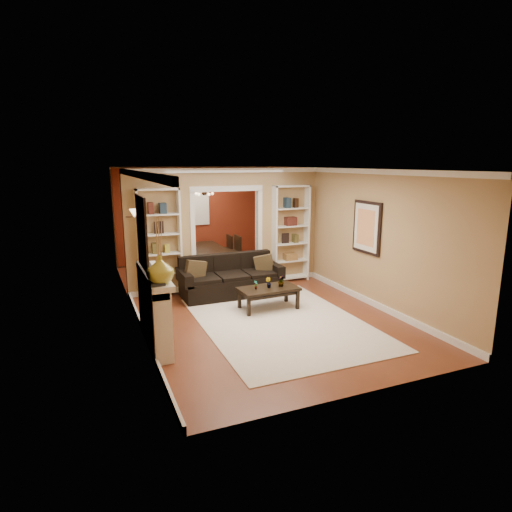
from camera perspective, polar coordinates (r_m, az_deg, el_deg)
name	(u,v)px	position (r m, az deg, el deg)	size (l,w,h in m)	color
floor	(246,300)	(8.99, -1.39, -5.92)	(8.00, 8.00, 0.00)	brown
ceiling	(245,169)	(8.54, -1.48, 11.56)	(8.00, 8.00, 0.00)	white
wall_back	(195,215)	(12.44, -8.10, 5.48)	(8.00, 8.00, 0.00)	tan
wall_front	(367,290)	(5.22, 14.60, -4.43)	(8.00, 8.00, 0.00)	tan
wall_left	(131,245)	(8.14, -16.38, 1.45)	(8.00, 8.00, 0.00)	tan
wall_right	(340,230)	(9.69, 11.11, 3.41)	(8.00, 8.00, 0.00)	tan
partition_wall	(226,228)	(9.78, -3.97, 3.70)	(4.50, 0.15, 2.70)	tan
red_back_panel	(196,216)	(12.41, -8.06, 5.32)	(4.44, 0.04, 2.64)	maroon
dining_window	(196,208)	(12.35, -8.05, 6.36)	(0.78, 0.03, 0.98)	#8CA5CC
area_rug	(281,322)	(7.81, 3.37, -8.79)	(2.77, 3.88, 0.01)	silver
sofa	(231,276)	(9.22, -3.39, -2.69)	(2.20, 0.95, 0.86)	black
pillow_left	(195,270)	(8.93, -8.09, -1.90)	(0.44, 0.13, 0.44)	#4F3D21
pillow_right	(264,264)	(9.43, 1.11, -1.11)	(0.41, 0.12, 0.41)	#4F3D21
coffee_table	(268,298)	(8.41, 1.67, -5.66)	(1.15, 0.62, 0.44)	black
plant_left	(256,285)	(8.22, -0.03, -3.87)	(0.09, 0.06, 0.17)	#336626
plant_center	(269,283)	(8.32, 1.68, -3.57)	(0.11, 0.09, 0.20)	#336626
plant_right	(281,281)	(8.43, 3.34, -3.34)	(0.12, 0.12, 0.21)	#336626
bookshelf_left	(160,243)	(9.28, -12.73, 1.69)	(0.90, 0.30, 2.30)	white
bookshelf_right	(290,234)	(10.25, 4.61, 2.96)	(0.90, 0.30, 2.30)	white
fireplace	(155,309)	(6.91, -13.26, -6.90)	(0.32, 1.70, 1.16)	white
vase	(160,270)	(6.11, -12.67, -1.77)	(0.39, 0.39, 0.40)	#A29C34
mirror	(142,233)	(6.60, -14.98, 3.04)	(0.03, 0.95, 1.10)	silver
wall_sconce	(131,215)	(8.62, -16.32, 5.28)	(0.18, 0.18, 0.22)	#FFE0A5
framed_art	(366,227)	(8.83, 14.51, 3.70)	(0.04, 0.85, 1.05)	black
dining_table	(206,258)	(11.54, -6.70, -0.29)	(0.97, 1.74, 0.61)	black
dining_chair_nw	(188,258)	(11.10, -9.02, -0.21)	(0.43, 0.43, 0.86)	black
dining_chair_ne	(229,253)	(11.39, -3.64, 0.45)	(0.47, 0.47, 0.94)	black
dining_chair_sw	(183,255)	(11.68, -9.70, 0.15)	(0.38, 0.38, 0.76)	black
dining_chair_se	(222,250)	(11.95, -4.57, 0.80)	(0.42, 0.42, 0.86)	black
chandelier	(207,194)	(11.13, -6.51, 8.18)	(0.50, 0.50, 0.30)	#352218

